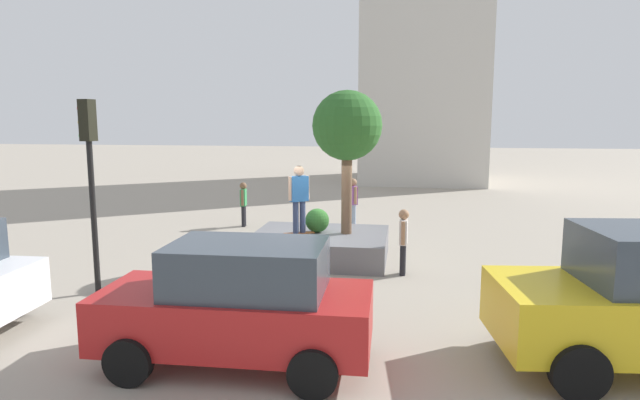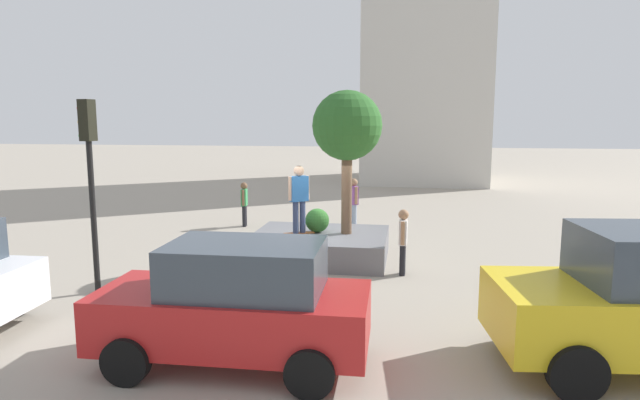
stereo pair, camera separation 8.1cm
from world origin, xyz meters
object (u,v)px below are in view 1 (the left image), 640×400
skateboarder (299,194)px  passerby_with_bag (353,199)px  planter_ledge (320,246)px  pedestrian_crossing (243,201)px  skateboard (299,233)px  bystander_watching (403,237)px  traffic_light_corner (90,162)px  plaza_tree (347,127)px  sedan_parked (239,304)px

skateboarder → passerby_with_bag: (-0.94, -4.76, -0.80)m
planter_ledge → skateboarder: bearing=34.5°
planter_ledge → pedestrian_crossing: pedestrian_crossing is taller
skateboard → bystander_watching: size_ratio=0.51×
skateboarder → pedestrian_crossing: (2.82, -4.27, -0.89)m
bystander_watching → passerby_with_bag: passerby_with_bag is taller
skateboard → traffic_light_corner: 5.40m
plaza_tree → bystander_watching: size_ratio=2.37×
passerby_with_bag → skateboarder: bearing=78.8°
skateboard → pedestrian_crossing: pedestrian_crossing is taller
plaza_tree → passerby_with_bag: 4.98m
plaza_tree → pedestrian_crossing: plaza_tree is taller
pedestrian_crossing → bystander_watching: bearing=137.2°
sedan_parked → pedestrian_crossing: 10.79m
bystander_watching → sedan_parked: bearing=65.3°
passerby_with_bag → skateboard: bearing=78.8°
planter_ledge → pedestrian_crossing: size_ratio=2.30×
planter_ledge → bystander_watching: bearing=152.0°
plaza_tree → skateboarder: 2.13m
planter_ledge → sedan_parked: 6.43m
skateboard → passerby_with_bag: 4.86m
skateboarder → passerby_with_bag: 4.92m
skateboard → bystander_watching: bearing=162.9°
pedestrian_crossing → passerby_with_bag: (-3.76, -0.49, 0.09)m
traffic_light_corner → bystander_watching: (-6.46, -2.43, -1.90)m
traffic_light_corner → pedestrian_crossing: traffic_light_corner is taller
traffic_light_corner → sedan_parked: bearing=145.4°
skateboard → skateboarder: 1.03m
plaza_tree → sedan_parked: bearing=82.2°
skateboarder → bystander_watching: size_ratio=1.11×
skateboarder → sedan_parked: bearing=92.7°
planter_ledge → plaza_tree: size_ratio=0.94×
planter_ledge → plaza_tree: 3.22m
bystander_watching → skateboard: bearing=-17.1°
planter_ledge → sedan_parked: sedan_parked is taller
skateboard → passerby_with_bag: passerby_with_bag is taller
skateboard → sedan_parked: sedan_parked is taller
bystander_watching → plaza_tree: bearing=-40.7°
pedestrian_crossing → passerby_with_bag: 3.79m
bystander_watching → traffic_light_corner: bearing=20.6°
plaza_tree → pedestrian_crossing: 6.10m
plaza_tree → sedan_parked: (0.90, 6.53, -2.53)m
plaza_tree → traffic_light_corner: plaza_tree is taller
skateboard → traffic_light_corner: traffic_light_corner is taller
sedan_parked → passerby_with_bag: size_ratio=2.43×
sedan_parked → bystander_watching: (-2.40, -5.23, -0.04)m
skateboard → traffic_light_corner: size_ratio=0.20×
planter_ledge → traffic_light_corner: bearing=40.2°
skateboard → sedan_parked: (-0.29, 6.06, 0.22)m
skateboarder → skateboard: bearing=26.6°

